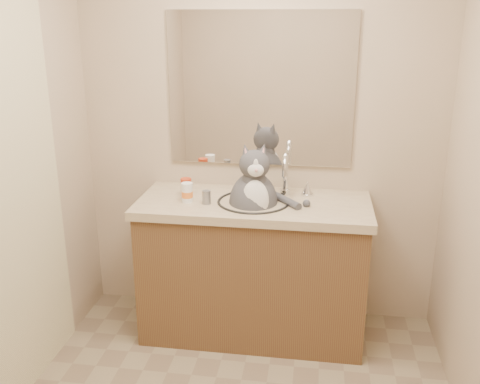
# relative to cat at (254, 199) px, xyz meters

# --- Properties ---
(room) EXTENTS (2.22, 2.52, 2.42)m
(room) POSITION_rel_cat_xyz_m (-0.00, -0.93, 0.33)
(room) COLOR gray
(room) RESTS_ON ground
(vanity) EXTENTS (1.34, 0.59, 1.12)m
(vanity) POSITION_rel_cat_xyz_m (-0.00, 0.03, -0.43)
(vanity) COLOR brown
(vanity) RESTS_ON ground
(mirror) EXTENTS (1.10, 0.02, 0.90)m
(mirror) POSITION_rel_cat_xyz_m (-0.00, 0.30, 0.58)
(mirror) COLOR white
(mirror) RESTS_ON room
(cat) EXTENTS (0.45, 0.36, 0.56)m
(cat) POSITION_rel_cat_xyz_m (0.00, 0.00, 0.00)
(cat) COLOR #424247
(cat) RESTS_ON vanity
(pill_bottle_redcap) EXTENTS (0.07, 0.07, 0.11)m
(pill_bottle_redcap) POSITION_rel_cat_xyz_m (-0.41, 0.06, 0.03)
(pill_bottle_redcap) COLOR white
(pill_bottle_redcap) RESTS_ON vanity
(pill_bottle_orange) EXTENTS (0.07, 0.07, 0.11)m
(pill_bottle_orange) POSITION_rel_cat_xyz_m (-0.38, -0.04, 0.03)
(pill_bottle_orange) COLOR white
(pill_bottle_orange) RESTS_ON vanity
(grey_canister) EXTENTS (0.05, 0.05, 0.08)m
(grey_canister) POSITION_rel_cat_xyz_m (-0.26, -0.05, 0.02)
(grey_canister) COLOR gray
(grey_canister) RESTS_ON vanity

